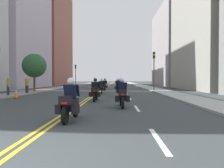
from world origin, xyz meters
name	(u,v)px	position (x,y,z in m)	size (l,w,h in m)	color
ground_plane	(108,86)	(0.00, 48.00, 0.00)	(264.00, 264.00, 0.00)	#323839
sidewalk_left	(74,86)	(-7.75, 48.00, 0.06)	(2.55, 144.00, 0.12)	gray
sidewalk_right	(141,86)	(7.75, 48.00, 0.06)	(2.55, 144.00, 0.12)	#969A99
centreline_yellow_inner	(107,86)	(-0.12, 48.00, 0.00)	(0.12, 132.00, 0.01)	yellow
centreline_yellow_outer	(108,86)	(0.12, 48.00, 0.00)	(0.12, 132.00, 0.01)	yellow
lane_dashes_white	(124,90)	(3.24, 29.00, 0.00)	(0.14, 56.40, 0.01)	silver
building_left_1	(16,7)	(-16.32, 36.93, 14.71)	(8.06, 17.41, 29.41)	#AFA2B6
building_left_2	(51,37)	(-16.20, 58.20, 13.47)	(7.82, 21.18, 26.95)	brown
building_right_2	(177,47)	(16.82, 50.66, 9.28)	(9.06, 20.71, 18.56)	#999495
motorcycle_0	(70,103)	(0.52, 4.44, 0.64)	(0.78, 2.14, 1.57)	black
motorcycle_1	(122,95)	(2.47, 8.38, 0.65)	(0.78, 2.23, 1.61)	black
motorcycle_2	(95,92)	(0.71, 11.75, 0.65)	(0.77, 2.09, 1.60)	black
motorcycle_3	(120,89)	(2.51, 16.27, 0.66)	(0.78, 2.23, 1.60)	black
motorcycle_4	(102,87)	(0.59, 19.69, 0.65)	(0.78, 2.20, 1.60)	black
motorcycle_5	(118,86)	(2.29, 23.74, 0.66)	(0.77, 2.14, 1.63)	black
motorcycle_6	(105,85)	(0.51, 27.52, 0.65)	(0.76, 2.26, 1.64)	black
motorcycle_7	(119,85)	(2.51, 31.01, 0.66)	(0.78, 2.14, 1.63)	black
traffic_cone_0	(16,94)	(-5.77, 13.85, 0.38)	(0.32, 0.32, 0.77)	black
traffic_light_near	(154,64)	(6.88, 24.68, 3.41)	(0.28, 0.38, 4.97)	black
traffic_light_far	(76,71)	(-6.88, 44.88, 3.27)	(0.28, 0.38, 4.74)	black
pedestrian_0	(27,85)	(-7.11, 19.23, 0.93)	(0.48, 0.41, 1.79)	#292430
pedestrian_2	(8,86)	(-7.44, 15.92, 0.89)	(0.33, 0.51, 1.73)	#242D31
street_tree_0	(34,66)	(-7.52, 22.40, 3.11)	(2.80, 2.80, 4.52)	#4E3A21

